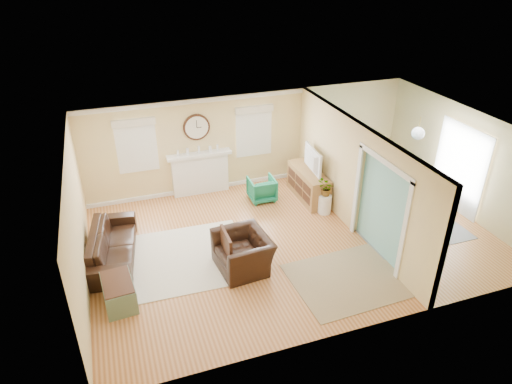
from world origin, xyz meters
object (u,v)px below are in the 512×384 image
at_px(sofa, 112,245).
at_px(green_chair, 262,189).
at_px(credenza, 308,184).
at_px(dining_table, 394,204).
at_px(eames_chair, 243,252).

distance_m(sofa, green_chair, 4.13).
bearing_deg(sofa, credenza, -69.95).
bearing_deg(dining_table, credenza, 56.10).
bearing_deg(green_chair, sofa, 20.57).
relative_size(sofa, dining_table, 1.29).
relative_size(sofa, green_chair, 3.31).
bearing_deg(credenza, eames_chair, -137.78).
bearing_deg(sofa, green_chair, -62.37).
height_order(green_chair, dining_table, green_chair).
xyz_separation_m(green_chair, dining_table, (2.85, -1.81, -0.00)).
height_order(sofa, dining_table, sofa).
height_order(sofa, eames_chair, eames_chair).
height_order(eames_chair, dining_table, eames_chair).
height_order(eames_chair, credenza, credenza).
xyz_separation_m(sofa, eames_chair, (2.54, -1.24, 0.05)).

